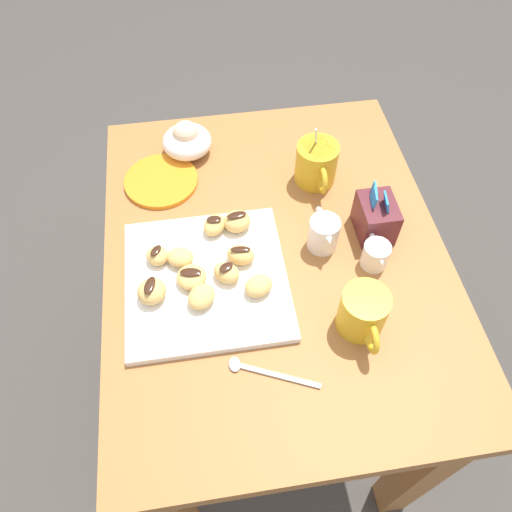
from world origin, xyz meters
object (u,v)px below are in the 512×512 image
beignet_2 (180,257)px  beignet_5 (259,286)px  beignet_4 (241,255)px  chocolate_sauce_pitcher (375,254)px  beignet_1 (191,277)px  beignet_9 (237,221)px  dining_table (273,293)px  ice_cream_bowl (187,140)px  sugar_caddy (376,217)px  beignet_0 (227,273)px  coffee_mug_mustard_left (317,163)px  cream_pitcher_white (324,234)px  beignet_7 (157,254)px  beignet_8 (201,297)px  beignet_6 (214,225)px  saucer_orange_left (161,181)px  coffee_mug_mustard_right (363,312)px  pastry_plate_square (206,280)px  beignet_3 (152,291)px

beignet_2 → beignet_5: (0.09, 0.14, 0.00)m
beignet_4 → chocolate_sauce_pitcher: bearing=82.4°
beignet_1 → beignet_9: beignet_9 is taller
dining_table → ice_cream_bowl: bearing=-154.1°
sugar_caddy → beignet_0: bearing=-75.3°
coffee_mug_mustard_left → cream_pitcher_white: (0.18, -0.03, -0.01)m
coffee_mug_mustard_left → beignet_7: size_ratio=3.26×
sugar_caddy → beignet_8: 0.38m
beignet_6 → beignet_7: same height
saucer_orange_left → beignet_7: bearing=-3.3°
ice_cream_bowl → beignet_6: ice_cream_bowl is taller
coffee_mug_mustard_left → beignet_6: 0.27m
coffee_mug_mustard_left → beignet_6: coffee_mug_mustard_left is taller
ice_cream_bowl → beignet_4: 0.35m
coffee_mug_mustard_right → beignet_0: bearing=-119.5°
beignet_8 → cream_pitcher_white: bearing=112.2°
coffee_mug_mustard_right → beignet_5: coffee_mug_mustard_right is taller
pastry_plate_square → cream_pitcher_white: 0.25m
beignet_8 → beignet_3: bearing=-104.8°
coffee_mug_mustard_left → beignet_4: (0.21, -0.19, -0.02)m
pastry_plate_square → beignet_5: bearing=65.1°
chocolate_sauce_pitcher → beignet_4: (-0.03, -0.26, 0.00)m
coffee_mug_mustard_right → sugar_caddy: (-0.21, 0.09, -0.01)m
beignet_5 → beignet_7: 0.21m
chocolate_sauce_pitcher → beignet_5: (0.04, -0.23, 0.00)m
ice_cream_bowl → beignet_1: bearing=-2.8°
ice_cream_bowl → beignet_9: bearing=18.0°
beignet_1 → ice_cream_bowl: bearing=177.2°
pastry_plate_square → beignet_5: size_ratio=5.69×
beignet_5 → beignet_7: bearing=-118.8°
ice_cream_bowl → beignet_3: ice_cream_bowl is taller
beignet_4 → pastry_plate_square: bearing=-67.2°
pastry_plate_square → beignet_7: size_ratio=6.96×
beignet_2 → beignet_4: beignet_4 is taller
beignet_0 → beignet_3: bearing=-81.2°
sugar_caddy → beignet_4: 0.28m
cream_pitcher_white → beignet_6: (-0.06, -0.21, -0.01)m
beignet_0 → beignet_9: beignet_9 is taller
beignet_5 → beignet_6: size_ratio=0.98×
cream_pitcher_white → beignet_2: cream_pitcher_white is taller
beignet_1 → beignet_3: size_ratio=1.02×
beignet_4 → beignet_5: size_ratio=1.01×
coffee_mug_mustard_right → beignet_1: (-0.13, -0.29, -0.02)m
pastry_plate_square → coffee_mug_mustard_left: 0.36m
beignet_0 → cream_pitcher_white: bearing=106.0°
cream_pitcher_white → chocolate_sauce_pitcher: (0.06, 0.09, -0.01)m
beignet_5 → beignet_6: (-0.16, -0.07, -0.00)m
pastry_plate_square → coffee_mug_mustard_right: (0.13, 0.26, 0.04)m
pastry_plate_square → chocolate_sauce_pitcher: bearing=89.2°
beignet_5 → pastry_plate_square: bearing=-114.9°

